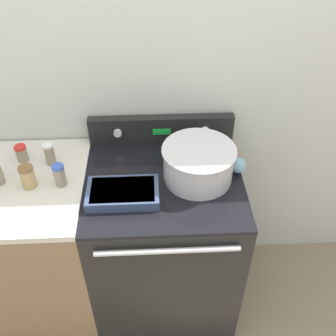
{
  "coord_description": "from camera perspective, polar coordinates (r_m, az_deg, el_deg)",
  "views": [
    {
      "loc": [
        -0.05,
        -1.02,
        2.19
      ],
      "look_at": [
        0.02,
        0.35,
        1.01
      ],
      "focal_mm": 42.0,
      "sensor_mm": 36.0,
      "label": 1
    }
  ],
  "objects": [
    {
      "name": "spice_jar_white_cap",
      "position": [
        1.96,
        -16.81,
        1.97
      ],
      "size": [
        0.05,
        0.05,
        0.11
      ],
      "color": "gray",
      "rests_on": "side_counter"
    },
    {
      "name": "side_counter",
      "position": [
        2.27,
        -18.44,
        -11.09
      ],
      "size": [
        0.63,
        0.66,
        0.97
      ],
      "color": "#896B4C",
      "rests_on": "ground_plane"
    },
    {
      "name": "spice_jar_red_cap",
      "position": [
        2.03,
        -20.47,
        2.01
      ],
      "size": [
        0.06,
        0.06,
        0.09
      ],
      "color": "gray",
      "rests_on": "side_counter"
    },
    {
      "name": "spice_jar_blue_cap",
      "position": [
        1.83,
        -15.47,
        -1.0
      ],
      "size": [
        0.05,
        0.05,
        0.11
      ],
      "color": "gray",
      "rests_on": "side_counter"
    },
    {
      "name": "stove_range",
      "position": [
        2.18,
        -0.51,
        -11.07
      ],
      "size": [
        0.74,
        0.69,
        0.95
      ],
      "color": "black",
      "rests_on": "ground_plane"
    },
    {
      "name": "mixing_bowl",
      "position": [
        1.79,
        4.44,
        0.9
      ],
      "size": [
        0.34,
        0.34,
        0.17
      ],
      "color": "silver",
      "rests_on": "stove_range"
    },
    {
      "name": "spice_jar_brown_cap",
      "position": [
        1.86,
        -19.68,
        -1.21
      ],
      "size": [
        0.07,
        0.07,
        0.11
      ],
      "color": "tan",
      "rests_on": "side_counter"
    },
    {
      "name": "kitchen_wall",
      "position": [
        1.96,
        -1.11,
        11.95
      ],
      "size": [
        8.0,
        0.05,
        2.5
      ],
      "color": "silver",
      "rests_on": "ground_plane"
    },
    {
      "name": "ladle",
      "position": [
        1.9,
        10.09,
        0.53
      ],
      "size": [
        0.07,
        0.29,
        0.07
      ],
      "color": "#7AB2C6",
      "rests_on": "stove_range"
    },
    {
      "name": "control_panel",
      "position": [
        2.03,
        -0.97,
        5.63
      ],
      "size": [
        0.74,
        0.07,
        0.15
      ],
      "color": "black",
      "rests_on": "stove_range"
    },
    {
      "name": "casserole_dish",
      "position": [
        1.74,
        -6.57,
        -3.57
      ],
      "size": [
        0.32,
        0.19,
        0.05
      ],
      "color": "#38476B",
      "rests_on": "stove_range"
    }
  ]
}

